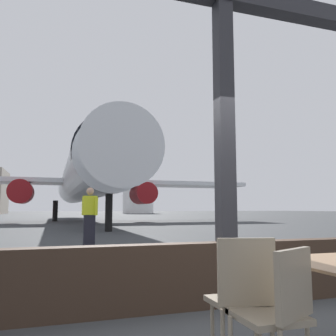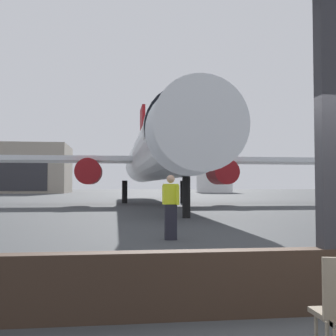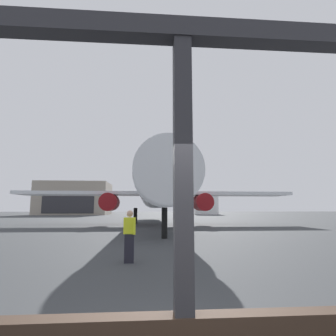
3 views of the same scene
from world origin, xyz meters
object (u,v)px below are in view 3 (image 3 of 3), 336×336
(airplane, at_px, (156,191))
(ground_crew_worker, at_px, (129,235))
(distant_hangar, at_px, (75,199))
(fuel_storage_tank, at_px, (206,204))

(airplane, distance_m, ground_crew_worker, 21.99)
(distant_hangar, bearing_deg, fuel_storage_tank, 0.53)
(airplane, height_order, ground_crew_worker, airplane)
(ground_crew_worker, height_order, fuel_storage_tank, fuel_storage_tank)
(ground_crew_worker, xyz_separation_m, distant_hangar, (-20.40, 72.89, 3.73))
(airplane, height_order, fuel_storage_tank, airplane)
(ground_crew_worker, xyz_separation_m, fuel_storage_tank, (18.78, 73.25, 2.27))
(airplane, xyz_separation_m, fuel_storage_tank, (17.11, 51.52, -0.60))
(airplane, height_order, distant_hangar, airplane)
(distant_hangar, bearing_deg, ground_crew_worker, -74.36)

